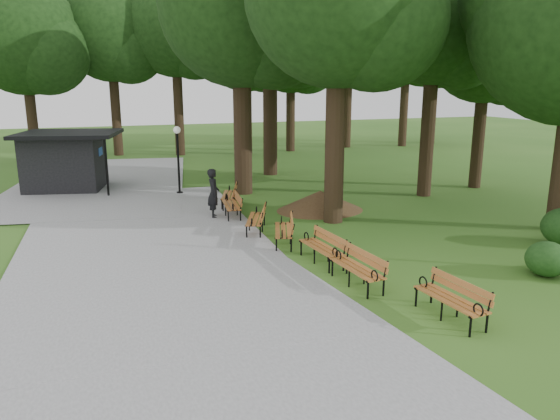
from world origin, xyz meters
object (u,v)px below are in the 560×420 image
object	(u,v)px
bench_4	(256,219)
lawn_tree_2	(241,5)
dirt_mound	(320,201)
lawn_tree_5	(487,45)
bench_2	(322,248)
lawn_tree_1	(435,21)
kiosk	(65,161)
lawn_tree_4	(270,17)
lamp_post	(178,145)
bench_1	(357,269)
bench_6	(229,195)
bench_3	(283,230)
bench_5	(231,205)
bench_0	(450,300)
person	(214,193)

from	to	relation	value
bench_4	lawn_tree_2	size ratio (longest dim) A/B	0.16
dirt_mound	lawn_tree_5	distance (m)	10.96
bench_2	lawn_tree_1	xyz separation A→B (m)	(7.99, 6.69, 6.94)
lawn_tree_5	lawn_tree_2	bearing A→B (deg)	167.51
kiosk	lawn_tree_5	xyz separation A→B (m)	(18.40, -6.07, 5.19)
lawn_tree_1	lawn_tree_4	bearing A→B (deg)	121.50
lamp_post	lawn_tree_1	xyz separation A→B (m)	(10.18, -4.02, 5.18)
kiosk	lawn_tree_4	world-z (taller)	lawn_tree_4
lamp_post	bench_1	xyz separation A→B (m)	(2.31, -12.57, -1.75)
lawn_tree_4	lawn_tree_5	xyz separation A→B (m)	(8.05, -6.77, -1.60)
bench_1	bench_4	world-z (taller)	same
bench_6	kiosk	bearing A→B (deg)	-113.76
bench_1	bench_3	size ratio (longest dim) A/B	1.00
bench_5	lamp_post	bearing A→B (deg)	-159.39
dirt_mound	lawn_tree_1	distance (m)	8.94
lawn_tree_1	lawn_tree_4	world-z (taller)	lawn_tree_4
bench_3	bench_0	bearing A→B (deg)	32.63
lawn_tree_2	lawn_tree_5	distance (m)	11.19
bench_0	bench_3	xyz separation A→B (m)	(-1.48, 6.24, 0.00)
lamp_post	bench_4	distance (m)	7.43
lamp_post	lawn_tree_1	bearing A→B (deg)	-21.57
lamp_post	lawn_tree_2	distance (m)	6.54
bench_1	lawn_tree_2	bearing A→B (deg)	173.08
bench_0	bench_2	distance (m)	4.36
bench_2	lawn_tree_4	size ratio (longest dim) A/B	0.16
bench_4	dirt_mound	bearing A→B (deg)	144.82
bench_6	lawn_tree_4	world-z (taller)	lawn_tree_4
lamp_post	bench_6	world-z (taller)	lamp_post
lawn_tree_2	lawn_tree_5	xyz separation A→B (m)	(10.83, -2.40, -1.53)
person	bench_3	bearing A→B (deg)	-153.72
dirt_mound	bench_4	xyz separation A→B (m)	(-3.29, -2.07, 0.05)
bench_6	bench_0	bearing A→B (deg)	27.26
person	bench_0	bearing A→B (deg)	-156.54
lamp_post	lawn_tree_4	bearing A→B (deg)	32.58
kiosk	bench_2	xyz separation A→B (m)	(6.99, -13.55, -0.91)
kiosk	bench_5	bearing A→B (deg)	-38.81
lawn_tree_1	kiosk	bearing A→B (deg)	155.39
lawn_tree_1	lawn_tree_4	xyz separation A→B (m)	(-4.64, 7.56, 0.75)
lawn_tree_1	bench_4	bearing A→B (deg)	-160.78
lamp_post	bench_2	size ratio (longest dim) A/B	1.60
bench_3	lawn_tree_5	bearing A→B (deg)	134.09
bench_0	lawn_tree_1	world-z (taller)	lawn_tree_1
lawn_tree_2	bench_4	bearing A→B (deg)	-102.33
bench_4	lawn_tree_4	size ratio (longest dim) A/B	0.16
bench_6	lawn_tree_4	size ratio (longest dim) A/B	0.16
bench_0	bench_4	size ratio (longest dim) A/B	1.00
bench_4	lawn_tree_4	xyz separation A→B (m)	(4.15, 10.63, 7.69)
bench_3	lawn_tree_4	distance (m)	14.93
bench_2	bench_6	xyz separation A→B (m)	(-0.66, 7.72, 0.00)
person	bench_6	size ratio (longest dim) A/B	0.97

